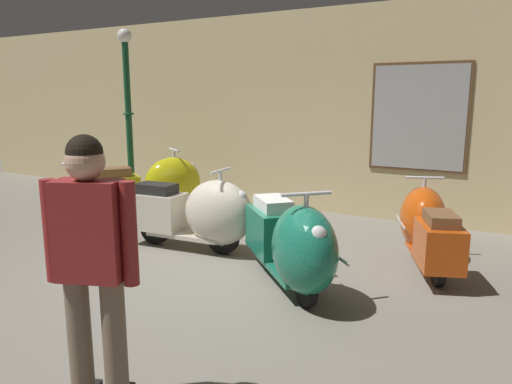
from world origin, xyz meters
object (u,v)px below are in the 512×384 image
scooter_2 (293,244)px  scooter_3 (427,227)px  scooter_1 (199,213)px  lamppost (129,121)px  info_stanchion (73,199)px  scooter_0 (156,186)px  visitor_0 (92,256)px

scooter_2 → scooter_3: 1.81m
scooter_1 → scooter_3: bearing=13.4°
lamppost → info_stanchion: lamppost is taller
info_stanchion → scooter_0: bearing=64.9°
scooter_1 → visitor_0: size_ratio=1.03×
scooter_1 → info_stanchion: info_stanchion is taller
lamppost → scooter_2: bearing=-26.8°
info_stanchion → scooter_1: bearing=2.1°
info_stanchion → visitor_0: bearing=-38.1°
scooter_0 → scooter_1: (1.69, -1.11, -0.01)m
info_stanchion → scooter_3: bearing=11.2°
scooter_3 → lamppost: lamppost is taller
scooter_1 → scooter_2: bearing=-26.2°
scooter_3 → info_stanchion: 4.96m
scooter_2 → visitor_0: bearing=-52.2°
scooter_1 → info_stanchion: bearing=176.8°
scooter_2 → scooter_3: scooter_2 is taller
scooter_0 → info_stanchion: (-0.56, -1.19, -0.05)m
scooter_2 → info_stanchion: (-3.87, 0.54, -0.05)m
scooter_2 → lamppost: lamppost is taller
scooter_2 → info_stanchion: 3.90m
scooter_2 → visitor_0: 2.36m
scooter_1 → lamppost: size_ratio=0.58×
scooter_0 → scooter_1: 2.02m
scooter_1 → scooter_2: 1.73m
visitor_0 → scooter_0: bearing=15.5°
scooter_1 → info_stanchion: (-2.25, -0.08, -0.04)m
scooter_0 → visitor_0: size_ratio=1.02×
lamppost → info_stanchion: 1.95m
visitor_0 → info_stanchion: bearing=30.2°
scooter_0 → scooter_2: scooter_0 is taller
visitor_0 → lamppost: bearing=20.2°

